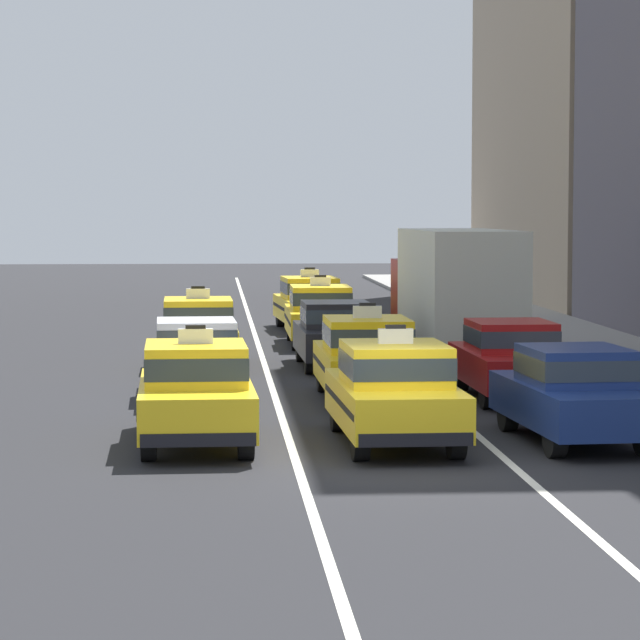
% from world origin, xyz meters
% --- Properties ---
extents(ground_plane, '(160.00, 160.00, 0.00)m').
position_xyz_m(ground_plane, '(0.00, 0.00, 0.00)').
color(ground_plane, '#232326').
extents(lane_stripe_left_center, '(0.14, 80.00, 0.01)m').
position_xyz_m(lane_stripe_left_center, '(-1.60, 20.00, 0.00)').
color(lane_stripe_left_center, silver).
rests_on(lane_stripe_left_center, ground).
extents(lane_stripe_center_right, '(0.14, 80.00, 0.01)m').
position_xyz_m(lane_stripe_center_right, '(1.60, 20.00, 0.00)').
color(lane_stripe_center_right, silver).
rests_on(lane_stripe_center_right, ground).
extents(sidewalk_curb, '(4.00, 90.00, 0.15)m').
position_xyz_m(sidewalk_curb, '(7.20, 15.00, 0.07)').
color(sidewalk_curb, gray).
rests_on(sidewalk_curb, ground).
extents(taxi_left_nearest, '(1.93, 4.60, 1.96)m').
position_xyz_m(taxi_left_nearest, '(-3.13, 2.27, 0.88)').
color(taxi_left_nearest, black).
rests_on(taxi_left_nearest, ground).
extents(sedan_left_second, '(1.91, 4.36, 1.58)m').
position_xyz_m(sedan_left_second, '(-3.19, 8.46, 0.85)').
color(sedan_left_second, black).
rests_on(sedan_left_second, ground).
extents(taxi_left_third, '(1.90, 4.59, 1.96)m').
position_xyz_m(taxi_left_third, '(-3.20, 14.21, 0.88)').
color(taxi_left_third, black).
rests_on(taxi_left_third, ground).
extents(taxi_center_nearest, '(1.93, 4.61, 1.96)m').
position_xyz_m(taxi_center_nearest, '(0.08, 2.07, 0.88)').
color(taxi_center_nearest, black).
rests_on(taxi_center_nearest, ground).
extents(taxi_center_second, '(1.85, 4.57, 1.96)m').
position_xyz_m(taxi_center_second, '(0.19, 7.68, 0.88)').
color(taxi_center_second, black).
rests_on(taxi_center_second, ground).
extents(sedan_center_third, '(1.83, 4.33, 1.58)m').
position_xyz_m(sedan_center_third, '(0.08, 14.03, 0.85)').
color(sedan_center_third, black).
rests_on(sedan_center_third, ground).
extents(taxi_center_fourth, '(1.85, 4.57, 1.96)m').
position_xyz_m(taxi_center_fourth, '(0.11, 19.86, 0.88)').
color(taxi_center_fourth, black).
rests_on(taxi_center_fourth, ground).
extents(taxi_center_fifth, '(2.08, 4.66, 1.96)m').
position_xyz_m(taxi_center_fifth, '(0.13, 25.02, 0.88)').
color(taxi_center_fifth, black).
rests_on(taxi_center_fifth, ground).
extents(sedan_right_nearest, '(2.04, 4.41, 1.58)m').
position_xyz_m(sedan_right_nearest, '(3.02, 2.06, 0.85)').
color(sedan_right_nearest, black).
rests_on(sedan_right_nearest, ground).
extents(sedan_right_second, '(1.84, 4.33, 1.58)m').
position_xyz_m(sedan_right_second, '(3.06, 7.73, 0.85)').
color(sedan_right_second, black).
rests_on(sedan_right_second, ground).
extents(box_truck_right_third, '(2.53, 7.05, 3.27)m').
position_xyz_m(box_truck_right_third, '(3.24, 15.91, 1.78)').
color(box_truck_right_third, black).
rests_on(box_truck_right_third, ground).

